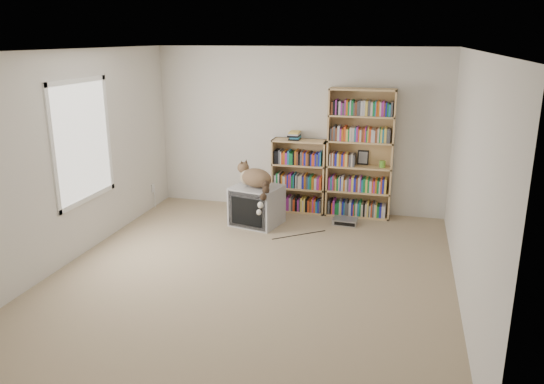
% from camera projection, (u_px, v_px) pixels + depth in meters
% --- Properties ---
extents(floor, '(4.50, 5.00, 0.01)m').
position_uv_depth(floor, '(254.00, 272.00, 6.17)').
color(floor, '#9C846A').
rests_on(floor, ground).
extents(wall_back, '(4.50, 0.02, 2.50)m').
position_uv_depth(wall_back, '(299.00, 130.00, 8.14)').
color(wall_back, beige).
rests_on(wall_back, floor).
extents(wall_front, '(4.50, 0.02, 2.50)m').
position_uv_depth(wall_front, '(147.00, 255.00, 3.49)').
color(wall_front, beige).
rests_on(wall_front, floor).
extents(wall_left, '(0.02, 5.00, 2.50)m').
position_uv_depth(wall_left, '(73.00, 157.00, 6.35)').
color(wall_left, beige).
rests_on(wall_left, floor).
extents(wall_right, '(0.02, 5.00, 2.50)m').
position_uv_depth(wall_right, '(470.00, 181.00, 5.29)').
color(wall_right, beige).
rests_on(wall_right, floor).
extents(ceiling, '(4.50, 5.00, 0.02)m').
position_uv_depth(ceiling, '(252.00, 50.00, 5.47)').
color(ceiling, white).
rests_on(ceiling, wall_back).
extents(window, '(0.02, 1.22, 1.52)m').
position_uv_depth(window, '(82.00, 141.00, 6.49)').
color(window, white).
rests_on(window, wall_left).
extents(crt_tv, '(0.77, 0.72, 0.57)m').
position_uv_depth(crt_tv, '(257.00, 205.00, 7.69)').
color(crt_tv, '#A9A9AC').
rests_on(crt_tv, floor).
extents(cat, '(0.66, 0.74, 0.59)m').
position_uv_depth(cat, '(257.00, 181.00, 7.49)').
color(cat, '#392A17').
rests_on(cat, crt_tv).
extents(bookcase_tall, '(0.96, 0.30, 1.92)m').
position_uv_depth(bookcase_tall, '(360.00, 157.00, 7.88)').
color(bookcase_tall, tan).
rests_on(bookcase_tall, floor).
extents(bookcase_short, '(0.82, 0.30, 1.13)m').
position_uv_depth(bookcase_short, '(299.00, 179.00, 8.21)').
color(bookcase_short, tan).
rests_on(bookcase_short, floor).
extents(book_stack, '(0.18, 0.23, 0.13)m').
position_uv_depth(book_stack, '(294.00, 136.00, 8.02)').
color(book_stack, '#CB421B').
rests_on(book_stack, bookcase_short).
extents(green_mug, '(0.09, 0.09, 0.10)m').
position_uv_depth(green_mug, '(382.00, 164.00, 7.80)').
color(green_mug, '#5FA72F').
rests_on(green_mug, bookcase_tall).
extents(framed_print, '(0.16, 0.05, 0.22)m').
position_uv_depth(framed_print, '(363.00, 157.00, 7.95)').
color(framed_print, black).
rests_on(framed_print, bookcase_tall).
extents(dvd_player, '(0.36, 0.27, 0.08)m').
position_uv_depth(dvd_player, '(345.00, 221.00, 7.74)').
color(dvd_player, '#9E9EA3').
rests_on(dvd_player, floor).
extents(wall_outlet, '(0.01, 0.08, 0.13)m').
position_uv_depth(wall_outlet, '(153.00, 188.00, 8.42)').
color(wall_outlet, silver).
rests_on(wall_outlet, wall_left).
extents(floor_cables, '(1.20, 0.70, 0.01)m').
position_uv_depth(floor_cables, '(264.00, 225.00, 7.68)').
color(floor_cables, black).
rests_on(floor_cables, floor).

